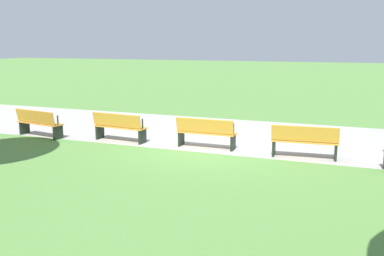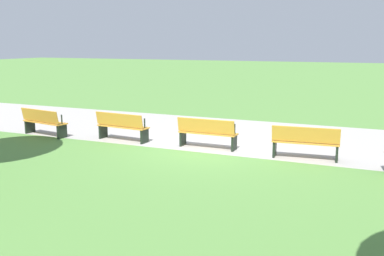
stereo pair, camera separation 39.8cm
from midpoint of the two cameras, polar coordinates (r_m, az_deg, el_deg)
The scene contains 6 objects.
ground_plane at distance 12.71m, azimuth 2.97°, elevation -2.62°, with size 120.00×120.00×0.00m, color #54843D.
path_paving at distance 14.71m, azimuth 5.91°, elevation -0.76°, with size 42.58×5.47×0.01m, color #A39E99.
bench_3 at distance 14.99m, azimuth -18.08°, elevation 0.79°, with size 1.76×0.75×0.89m.
bench_4 at distance 13.64m, azimuth -8.31°, elevation 0.25°, with size 1.74×0.62×0.89m.
bench_5 at distance 12.54m, azimuth 2.89°, elevation -0.60°, with size 1.71×0.47×0.89m.
bench_6 at distance 11.77m, azimuth 15.49°, elevation -1.76°, with size 1.74×0.62×0.89m.
Camera 2 is at (4.44, -11.52, 3.00)m, focal length 40.96 mm.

